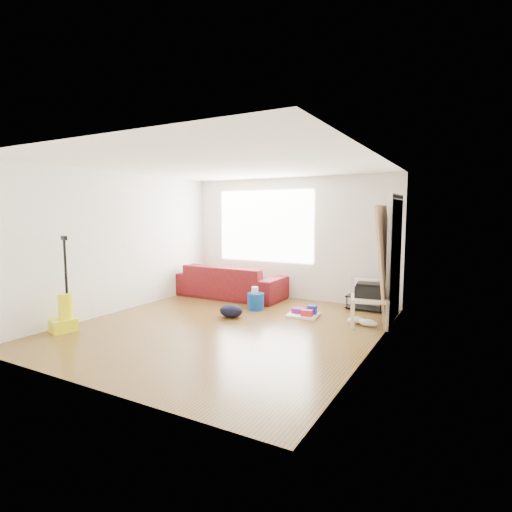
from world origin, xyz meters
The scene contains 13 objects.
room centered at (0.07, 0.15, 1.25)m, with size 4.51×5.01×2.51m.
sofa centered at (-1.16, 1.95, 0.00)m, with size 2.35×0.92×0.69m, color #4B0813.
tv_stand centered at (1.65, 2.22, 0.13)m, with size 0.69×0.41×0.25m.
tv centered at (1.65, 2.22, 0.43)m, with size 0.62×0.08×0.36m, color black.
side_table centered at (1.95, 1.17, 0.38)m, with size 0.69×0.69×0.46m.
printer centered at (1.95, 1.17, 0.57)m, with size 0.47×0.38×0.22m.
bucket centered at (-0.14, 1.24, 0.00)m, with size 0.30×0.30×0.30m, color #0D43A5.
toilet_paper centered at (-0.17, 1.26, 0.21)m, with size 0.12×0.12×0.11m, color silver.
cleaning_tray centered at (0.84, 1.20, 0.06)m, with size 0.55×0.46×0.19m.
backpack centered at (-0.24, 0.55, 0.00)m, with size 0.40×0.32×0.22m, color black.
sneakers centered at (1.85, 1.14, 0.06)m, with size 0.51×0.27×0.12m.
vacuum centered at (-2.00, -1.35, 0.27)m, with size 0.39×0.42×1.44m.
door_panel centered at (2.13, 1.40, 0.00)m, with size 0.04×0.76×1.91m, color tan.
Camera 1 is at (3.37, -5.10, 1.77)m, focal length 28.00 mm.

